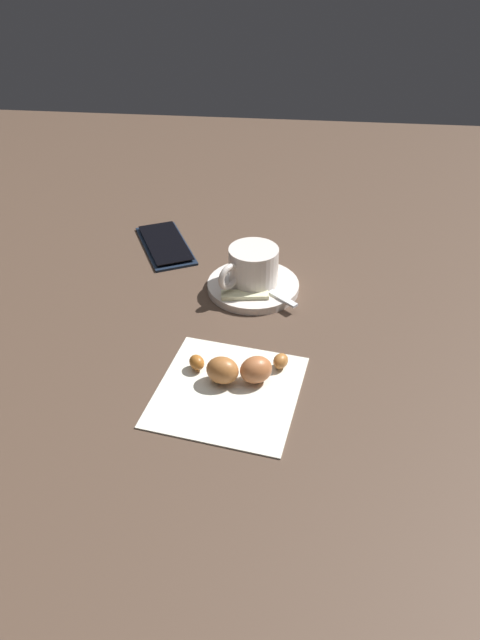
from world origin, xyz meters
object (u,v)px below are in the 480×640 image
Objects in this scene: espresso_cup at (249,266)px; cell_phone at (165,244)px; saucer at (250,286)px; sugar_packet at (245,295)px; napkin at (228,390)px; teaspoon at (249,279)px; croissant at (239,369)px.

cell_phone is at bearing -127.28° from espresso_cup.
sugar_packet is (0.04, -0.00, 0.01)m from saucer.
sugar_packet is 0.18m from napkin.
teaspoon is 0.91× the size of croissant.
croissant is (-0.02, 0.01, 0.02)m from napkin.
croissant is (0.20, 0.01, 0.00)m from teaspoon.
saucer is 0.81× the size of cell_phone.
saucer is 0.18m from cell_phone.
espresso_cup is 0.70× the size of croissant.
saucer is at bearing 14.95° from teaspoon.
saucer is at bearing 178.88° from napkin.
teaspoon is at bearing -177.51° from espresso_cup.
saucer is 1.16× the size of teaspoon.
saucer is 0.03m from espresso_cup.
croissant is at bearing 1.95° from saucer.
teaspoon is 0.22m from napkin.
espresso_cup reaches higher than cell_phone.
croissant is (0.19, 0.01, -0.02)m from espresso_cup.
croissant is at bearing -95.18° from sugar_packet.
espresso_cup is at bearing -45.80° from saucer.
teaspoon is at bearing 54.42° from cell_phone.
espresso_cup is (0.00, -0.00, 0.03)m from saucer.
teaspoon is 0.70× the size of cell_phone.
saucer reaches higher than cell_phone.
teaspoon is at bearing -165.05° from saucer.
teaspoon is at bearing 79.06° from sugar_packet.
teaspoon is at bearing -177.67° from croissant.
napkin is at bearing -0.80° from espresso_cup.
teaspoon reaches higher than saucer.
teaspoon is 0.18m from cell_phone.
teaspoon is (-0.01, -0.00, -0.02)m from espresso_cup.
espresso_cup is 0.03m from teaspoon.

